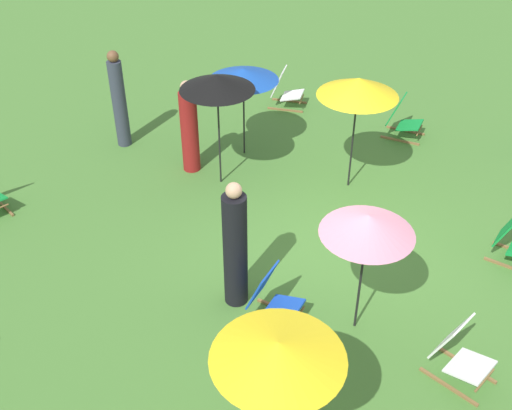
# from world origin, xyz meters

# --- Properties ---
(ground_plane) EXTENTS (40.00, 40.00, 0.00)m
(ground_plane) POSITION_xyz_m (0.00, 0.00, 0.00)
(ground_plane) COLOR #477A33
(deckchair_0) EXTENTS (0.65, 0.86, 0.83)m
(deckchair_0) POSITION_xyz_m (4.10, 2.78, 0.37)
(deckchair_0) COLOR olive
(deckchair_0) RESTS_ON ground
(deckchair_1) EXTENTS (0.53, 0.79, 0.83)m
(deckchair_1) POSITION_xyz_m (4.03, 0.21, 0.37)
(deckchair_1) COLOR olive
(deckchair_1) RESTS_ON ground
(deckchair_7) EXTENTS (0.49, 0.77, 0.83)m
(deckchair_7) POSITION_xyz_m (-1.55, 0.10, 0.37)
(deckchair_7) COLOR olive
(deckchair_7) RESTS_ON ground
(deckchair_9) EXTENTS (0.66, 0.86, 0.83)m
(deckchair_9) POSITION_xyz_m (-1.28, -2.21, 0.37)
(deckchair_9) COLOR olive
(deckchair_9) RESTS_ON ground
(umbrella_0) EXTENTS (1.24, 1.24, 1.68)m
(umbrella_0) POSITION_xyz_m (1.99, 2.56, 1.57)
(umbrella_0) COLOR black
(umbrella_0) RESTS_ON ground
(umbrella_1) EXTENTS (1.21, 1.21, 1.99)m
(umbrella_1) POSITION_xyz_m (0.93, 2.42, 1.86)
(umbrella_1) COLOR black
(umbrella_1) RESTS_ON ground
(umbrella_2) EXTENTS (1.25, 1.25, 1.80)m
(umbrella_2) POSITION_xyz_m (-3.31, -0.87, 1.70)
(umbrella_2) COLOR black
(umbrella_2) RESTS_ON ground
(umbrella_3) EXTENTS (1.12, 1.12, 1.78)m
(umbrella_3) POSITION_xyz_m (-1.11, -0.88, 1.64)
(umbrella_3) COLOR black
(umbrella_3) RESTS_ON ground
(umbrella_4) EXTENTS (1.30, 1.30, 1.99)m
(umbrella_4) POSITION_xyz_m (1.91, 0.44, 1.84)
(umbrella_4) COLOR black
(umbrella_4) RESTS_ON ground
(person_0) EXTENTS (0.36, 0.36, 1.87)m
(person_0) POSITION_xyz_m (1.16, 4.73, 0.90)
(person_0) COLOR #333847
(person_0) RESTS_ON ground
(person_1) EXTENTS (0.38, 0.38, 1.89)m
(person_1) POSITION_xyz_m (-1.44, 0.70, 0.89)
(person_1) COLOR black
(person_1) RESTS_ON ground
(person_2) EXTENTS (0.34, 0.34, 1.70)m
(person_2) POSITION_xyz_m (1.04, 3.10, 0.80)
(person_2) COLOR maroon
(person_2) RESTS_ON ground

